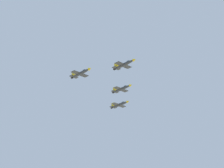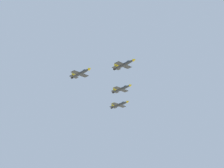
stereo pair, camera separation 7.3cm
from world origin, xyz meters
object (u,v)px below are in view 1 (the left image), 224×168
(jet_left_wingman, at_px, (122,89))
(jet_right_wingman, at_px, (81,73))
(jet_left_outer, at_px, (120,105))
(jet_lead, at_px, (124,64))

(jet_left_wingman, bearing_deg, jet_right_wingman, -90.56)
(jet_left_outer, bearing_deg, jet_left_wingman, -40.34)
(jet_lead, distance_m, jet_left_wingman, 22.13)
(jet_lead, height_order, jet_left_outer, jet_lead)
(jet_lead, height_order, jet_left_wingman, jet_lead)
(jet_right_wingman, bearing_deg, jet_left_wingman, 89.29)
(jet_right_wingman, bearing_deg, jet_lead, 39.66)
(jet_right_wingman, xyz_separation_m, jet_left_outer, (24.57, 38.29, -1.18))
(jet_left_wingman, bearing_deg, jet_left_outer, 139.08)
(jet_left_outer, bearing_deg, jet_right_wingman, -68.56)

